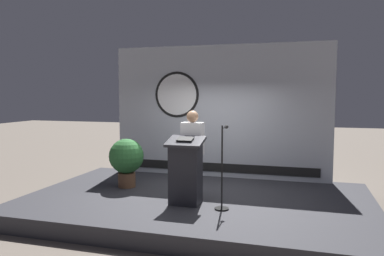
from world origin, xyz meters
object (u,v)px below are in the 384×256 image
object	(u,v)px
podium	(186,171)
potted_plant	(126,158)
speaker_person	(192,153)
microphone_stand	(222,180)

from	to	relation	value
podium	potted_plant	size ratio (longest dim) A/B	1.18
speaker_person	microphone_stand	xyz separation A→B (m)	(0.70, -0.58, -0.34)
podium	microphone_stand	bearing A→B (deg)	-8.43
microphone_stand	potted_plant	bearing A→B (deg)	157.58
microphone_stand	podium	bearing A→B (deg)	171.57
speaker_person	microphone_stand	distance (m)	0.97
speaker_person	potted_plant	size ratio (longest dim) A/B	1.61
podium	speaker_person	world-z (taller)	speaker_person
podium	microphone_stand	world-z (taller)	microphone_stand
potted_plant	podium	bearing A→B (deg)	-27.90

